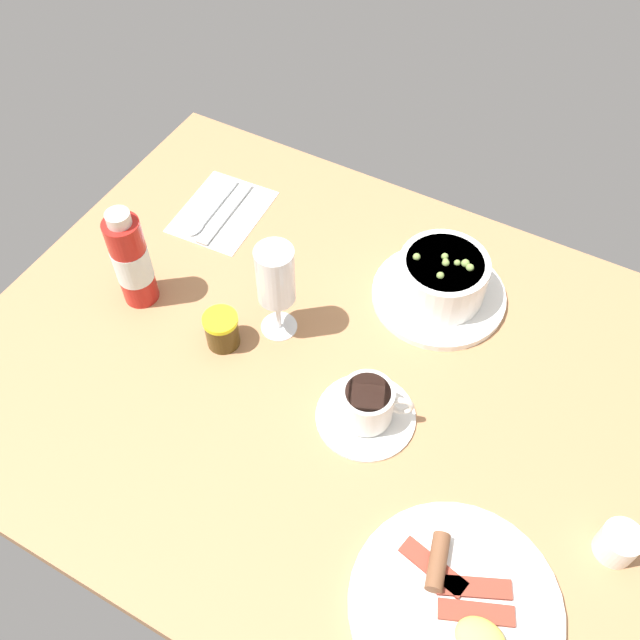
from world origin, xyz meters
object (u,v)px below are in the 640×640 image
object	(u,v)px
coffee_cup	(367,407)
sauce_bottle_red	(131,261)
porridge_bowl	(441,281)
cutlery_setting	(221,212)
breakfast_plate	(456,606)
jam_jar	(222,330)
wine_glass	(276,279)
creamer_jug	(619,542)

from	to	relation	value
coffee_cup	sauce_bottle_red	bearing A→B (deg)	-3.72
porridge_bowl	cutlery_setting	distance (cm)	41.68
porridge_bowl	coffee_cup	bearing A→B (deg)	89.20
coffee_cup	breakfast_plate	size ratio (longest dim) A/B	0.55
porridge_bowl	jam_jar	distance (cm)	35.05
wine_glass	cutlery_setting	bearing A→B (deg)	-37.23
wine_glass	breakfast_plate	size ratio (longest dim) A/B	0.67
creamer_jug	sauce_bottle_red	size ratio (longest dim) A/B	0.32
creamer_jug	sauce_bottle_red	xyz separation A→B (cm)	(77.72, -4.81, 6.00)
wine_glass	breakfast_plate	xyz separation A→B (cm)	(-40.24, 26.29, -10.64)
porridge_bowl	breakfast_plate	world-z (taller)	porridge_bowl
coffee_cup	breakfast_plate	bearing A→B (deg)	138.97
creamer_jug	wine_glass	world-z (taller)	wine_glass
wine_glass	sauce_bottle_red	world-z (taller)	sauce_bottle_red
creamer_jug	sauce_bottle_red	world-z (taller)	sauce_bottle_red
cutlery_setting	coffee_cup	size ratio (longest dim) A/B	1.27
porridge_bowl	cutlery_setting	size ratio (longest dim) A/B	1.18
creamer_jug	jam_jar	size ratio (longest dim) A/B	1.00
porridge_bowl	coffee_cup	distance (cm)	25.42
creamer_jug	porridge_bowl	bearing A→B (deg)	-37.72
porridge_bowl	cutlery_setting	world-z (taller)	porridge_bowl
wine_glass	porridge_bowl	bearing A→B (deg)	-138.15
coffee_cup	jam_jar	xyz separation A→B (cm)	(25.16, -1.39, 0.06)
jam_jar	sauce_bottle_red	world-z (taller)	sauce_bottle_red
coffee_cup	creamer_jug	world-z (taller)	coffee_cup
cutlery_setting	wine_glass	xyz separation A→B (cm)	(-22.00, 16.72, 11.30)
porridge_bowl	sauce_bottle_red	distance (cm)	48.09
jam_jar	breakfast_plate	world-z (taller)	jam_jar
creamer_jug	jam_jar	bearing A→B (deg)	-3.26
sauce_bottle_red	porridge_bowl	bearing A→B (deg)	-151.75
coffee_cup	breakfast_plate	distance (cm)	28.04
creamer_jug	breakfast_plate	size ratio (longest dim) A/B	0.23
creamer_jug	cutlery_setting	bearing A→B (deg)	-19.15
jam_jar	sauce_bottle_red	bearing A→B (deg)	-4.56
sauce_bottle_red	breakfast_plate	world-z (taller)	sauce_bottle_red
porridge_bowl	coffee_cup	size ratio (longest dim) A/B	1.50
coffee_cup	sauce_bottle_red	distance (cm)	42.29
creamer_jug	jam_jar	distance (cm)	61.14
porridge_bowl	jam_jar	bearing A→B (deg)	43.25
creamer_jug	breakfast_plate	xyz separation A→B (cm)	(14.78, 16.27, -1.51)
cutlery_setting	coffee_cup	distance (cm)	48.04
porridge_bowl	wine_glass	distance (cm)	27.20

